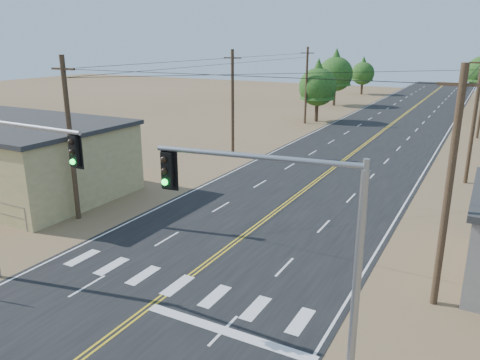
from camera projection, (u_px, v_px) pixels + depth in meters
The scene contains 11 objects.
road at pixel (329, 172), 39.94m from camera, with size 15.00×200.00×0.02m, color black.
utility_pole_left_near at pixel (70, 139), 28.07m from camera, with size 1.80×0.30×10.00m.
utility_pole_left_mid at pixel (233, 102), 44.94m from camera, with size 1.80×0.30×10.00m.
utility_pole_left_far at pixel (306, 85), 61.80m from camera, with size 1.80×0.30×10.00m.
utility_pole_right_near at pixel (449, 189), 18.52m from camera, with size 1.80×0.30×10.00m.
utility_pole_right_mid at pixel (474, 118), 35.39m from camera, with size 1.80×0.30×10.00m.
signal_mast_left at pixel (8, 176), 19.78m from camera, with size 6.67×0.59×7.76m.
signal_mast_right at pixel (295, 234), 13.92m from camera, with size 6.50×1.22×7.72m.
tree_left_near at pixel (318, 83), 63.34m from camera, with size 5.14×5.14×8.56m.
tree_left_mid at pixel (336, 71), 78.98m from camera, with size 5.77×5.77×9.62m.
tree_left_far at pixel (363, 71), 96.00m from camera, with size 4.64×4.64×7.73m.
Camera 1 is at (11.59, -7.45, 10.78)m, focal length 35.00 mm.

